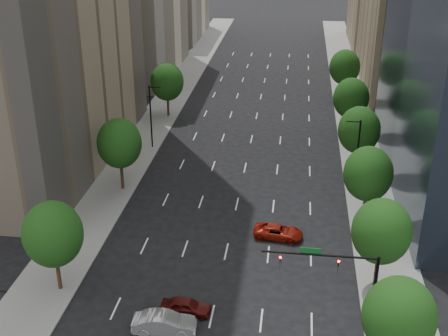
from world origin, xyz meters
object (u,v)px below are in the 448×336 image
at_px(car_silver, 164,323).
at_px(car_maroon, 186,306).
at_px(traffic_signal, 344,274).
at_px(car_red_far, 278,232).

bearing_deg(car_silver, car_maroon, -33.05).
height_order(traffic_signal, car_red_far, traffic_signal).
bearing_deg(car_maroon, car_red_far, -28.46).
xyz_separation_m(car_maroon, car_red_far, (7.17, 13.15, -0.03)).
height_order(car_maroon, car_red_far, car_maroon).
height_order(car_silver, car_red_far, car_silver).
distance_m(traffic_signal, car_silver, 14.88).
bearing_deg(car_red_far, traffic_signal, -150.94).
distance_m(car_silver, car_red_far, 17.76).
xyz_separation_m(car_silver, car_red_far, (8.50, 15.60, -0.15)).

